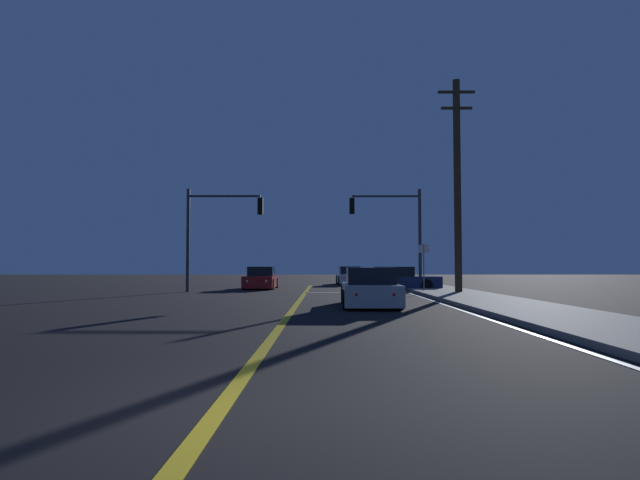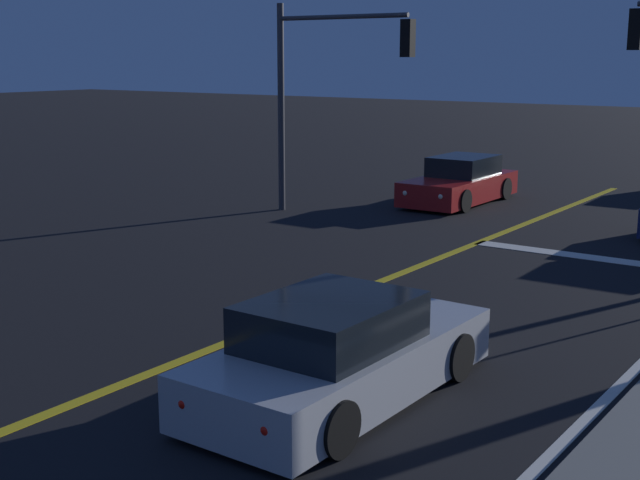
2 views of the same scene
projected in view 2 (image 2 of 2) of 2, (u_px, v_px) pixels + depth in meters
The scene contains 5 objects.
lane_line_center at pixel (115, 387), 11.25m from camera, with size 0.20×42.12×0.01m, color gold.
stop_bar at pixel (599, 259), 18.39m from camera, with size 5.57×0.50×0.01m, color silver.
car_far_approaching_silver at pixel (340, 355), 10.77m from camera, with size 1.99×4.55×1.34m.
car_mid_block_red at pixel (460, 183), 25.30m from camera, with size 1.86×4.48×1.34m.
traffic_signal_far_left at pixel (327, 74), 22.65m from camera, with size 4.13×0.28×5.56m.
Camera 2 is at (8.29, 5.25, 4.20)m, focal length 48.98 mm.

